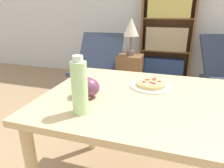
{
  "coord_description": "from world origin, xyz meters",
  "views": [
    {
      "loc": [
        0.04,
        -1.06,
        1.21
      ],
      "look_at": [
        -0.27,
        -0.05,
        0.81
      ],
      "focal_mm": 32.0,
      "sensor_mm": 36.0,
      "label": 1
    }
  ],
  "objects_px": {
    "bookshelf": "(166,38)",
    "side_table": "(130,76)",
    "grape_bunch": "(86,87)",
    "pizza_on_plate": "(151,84)",
    "lounge_chair_near": "(97,76)",
    "drink_bottle": "(79,87)",
    "table_lamp": "(131,29)"
  },
  "relations": [
    {
      "from": "pizza_on_plate",
      "to": "side_table",
      "type": "distance_m",
      "value": 1.64
    },
    {
      "from": "bookshelf",
      "to": "table_lamp",
      "type": "distance_m",
      "value": 0.96
    },
    {
      "from": "pizza_on_plate",
      "to": "drink_bottle",
      "type": "height_order",
      "value": "drink_bottle"
    },
    {
      "from": "side_table",
      "to": "table_lamp",
      "type": "xyz_separation_m",
      "value": [
        0.0,
        0.0,
        0.66
      ]
    },
    {
      "from": "grape_bunch",
      "to": "table_lamp",
      "type": "distance_m",
      "value": 1.78
    },
    {
      "from": "grape_bunch",
      "to": "drink_bottle",
      "type": "relative_size",
      "value": 0.56
    },
    {
      "from": "bookshelf",
      "to": "side_table",
      "type": "height_order",
      "value": "bookshelf"
    },
    {
      "from": "drink_bottle",
      "to": "table_lamp",
      "type": "relative_size",
      "value": 0.55
    },
    {
      "from": "bookshelf",
      "to": "side_table",
      "type": "xyz_separation_m",
      "value": [
        -0.43,
        -0.83,
        -0.46
      ]
    },
    {
      "from": "grape_bunch",
      "to": "bookshelf",
      "type": "xyz_separation_m",
      "value": [
        0.3,
        2.6,
        -0.04
      ]
    },
    {
      "from": "grape_bunch",
      "to": "bookshelf",
      "type": "height_order",
      "value": "bookshelf"
    },
    {
      "from": "side_table",
      "to": "drink_bottle",
      "type": "bearing_deg",
      "value": -84.67
    },
    {
      "from": "bookshelf",
      "to": "pizza_on_plate",
      "type": "bearing_deg",
      "value": -89.4
    },
    {
      "from": "lounge_chair_near",
      "to": "table_lamp",
      "type": "distance_m",
      "value": 0.83
    },
    {
      "from": "drink_bottle",
      "to": "lounge_chair_near",
      "type": "height_order",
      "value": "drink_bottle"
    },
    {
      "from": "grape_bunch",
      "to": "table_lamp",
      "type": "xyz_separation_m",
      "value": [
        -0.13,
        1.77,
        0.16
      ]
    },
    {
      "from": "drink_bottle",
      "to": "table_lamp",
      "type": "xyz_separation_m",
      "value": [
        -0.18,
        1.95,
        0.09
      ]
    },
    {
      "from": "drink_bottle",
      "to": "bookshelf",
      "type": "xyz_separation_m",
      "value": [
        0.25,
        2.78,
        -0.12
      ]
    },
    {
      "from": "table_lamp",
      "to": "pizza_on_plate",
      "type": "bearing_deg",
      "value": -73.16
    },
    {
      "from": "grape_bunch",
      "to": "side_table",
      "type": "xyz_separation_m",
      "value": [
        -0.13,
        1.77,
        -0.5
      ]
    },
    {
      "from": "pizza_on_plate",
      "to": "lounge_chair_near",
      "type": "xyz_separation_m",
      "value": [
        -0.92,
        1.41,
        -0.48
      ]
    },
    {
      "from": "bookshelf",
      "to": "lounge_chair_near",
      "type": "bearing_deg",
      "value": -133.68
    },
    {
      "from": "pizza_on_plate",
      "to": "grape_bunch",
      "type": "distance_m",
      "value": 0.42
    },
    {
      "from": "pizza_on_plate",
      "to": "bookshelf",
      "type": "distance_m",
      "value": 2.34
    },
    {
      "from": "grape_bunch",
      "to": "side_table",
      "type": "distance_m",
      "value": 1.84
    },
    {
      "from": "grape_bunch",
      "to": "bookshelf",
      "type": "distance_m",
      "value": 2.62
    },
    {
      "from": "grape_bunch",
      "to": "pizza_on_plate",
      "type": "bearing_deg",
      "value": 38.49
    },
    {
      "from": "table_lamp",
      "to": "drink_bottle",
      "type": "bearing_deg",
      "value": -84.67
    },
    {
      "from": "bookshelf",
      "to": "drink_bottle",
      "type": "bearing_deg",
      "value": -95.17
    },
    {
      "from": "pizza_on_plate",
      "to": "bookshelf",
      "type": "relative_size",
      "value": 0.16
    },
    {
      "from": "bookshelf",
      "to": "side_table",
      "type": "distance_m",
      "value": 1.04
    },
    {
      "from": "side_table",
      "to": "bookshelf",
      "type": "bearing_deg",
      "value": 62.5
    }
  ]
}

